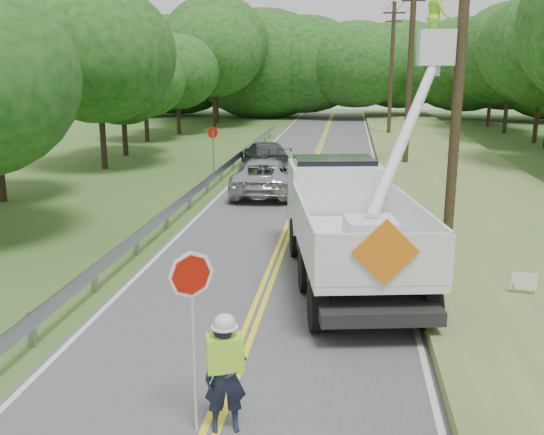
# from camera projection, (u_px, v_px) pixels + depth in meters

# --- Properties ---
(ground) EXTENTS (140.00, 140.00, 0.00)m
(ground) POSITION_uv_depth(u_px,v_px,m) (228.00, 385.00, 10.46)
(ground) COLOR #3B5B26
(ground) RESTS_ON ground
(road) EXTENTS (7.20, 96.00, 0.03)m
(road) POSITION_uv_depth(u_px,v_px,m) (297.00, 205.00, 23.93)
(road) COLOR #4C4C4E
(road) RESTS_ON ground
(guardrail) EXTENTS (0.18, 48.00, 0.77)m
(guardrail) POSITION_uv_depth(u_px,v_px,m) (203.00, 185.00, 25.16)
(guardrail) COLOR gray
(guardrail) RESTS_ON ground
(utility_poles) EXTENTS (1.60, 43.30, 10.00)m
(utility_poles) POSITION_uv_depth(u_px,v_px,m) (426.00, 68.00, 24.95)
(utility_poles) COLOR black
(utility_poles) RESTS_ON ground
(tall_grass_verge) EXTENTS (7.00, 96.00, 0.30)m
(tall_grass_verge) POSITION_uv_depth(u_px,v_px,m) (484.00, 207.00, 23.04)
(tall_grass_verge) COLOR #547535
(tall_grass_verge) RESTS_ON ground
(treeline_left) EXTENTS (10.06, 57.28, 11.85)m
(treeline_left) POSITION_uv_depth(u_px,v_px,m) (157.00, 56.00, 40.27)
(treeline_left) COLOR #332319
(treeline_left) RESTS_ON ground
(treeline_horizon) EXTENTS (56.81, 14.63, 11.59)m
(treeline_horizon) POSITION_uv_depth(u_px,v_px,m) (328.00, 65.00, 63.30)
(treeline_horizon) COLOR #0E4013
(treeline_horizon) RESTS_ON ground
(flagger) EXTENTS (1.09, 0.60, 2.83)m
(flagger) POSITION_uv_depth(u_px,v_px,m) (224.00, 369.00, 8.92)
(flagger) COLOR #191E33
(flagger) RESTS_ON road
(bucket_truck) EXTENTS (4.68, 8.17, 7.52)m
(bucket_truck) POSITION_uv_depth(u_px,v_px,m) (350.00, 206.00, 16.28)
(bucket_truck) COLOR black
(bucket_truck) RESTS_ON road
(suv_silver) EXTENTS (2.84, 5.61, 1.52)m
(suv_silver) POSITION_uv_depth(u_px,v_px,m) (264.00, 176.00, 25.97)
(suv_silver) COLOR #B2B5B9
(suv_silver) RESTS_ON road
(suv_darkgrey) EXTENTS (3.54, 5.46, 1.47)m
(suv_darkgrey) POSITION_uv_depth(u_px,v_px,m) (265.00, 156.00, 32.06)
(suv_darkgrey) COLOR #3C4045
(suv_darkgrey) RESTS_ON road
(stop_sign_permanent) EXTENTS (0.43, 0.38, 2.60)m
(stop_sign_permanent) POSITION_uv_depth(u_px,v_px,m) (213.00, 145.00, 28.55)
(stop_sign_permanent) COLOR gray
(stop_sign_permanent) RESTS_ON ground
(yard_sign) EXTENTS (0.55, 0.10, 0.80)m
(yard_sign) POSITION_uv_depth(u_px,v_px,m) (524.00, 282.00, 13.79)
(yard_sign) COLOR white
(yard_sign) RESTS_ON ground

